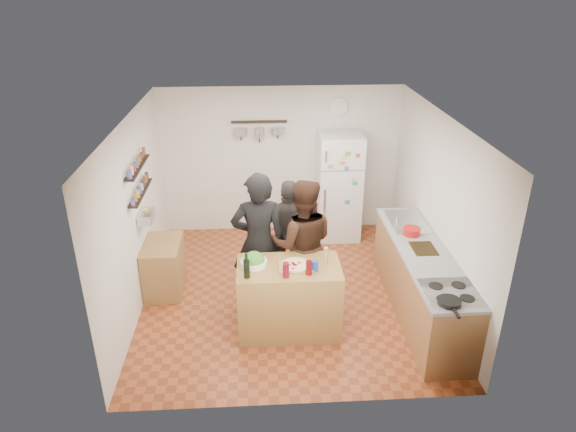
{
  "coord_description": "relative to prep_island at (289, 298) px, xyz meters",
  "views": [
    {
      "loc": [
        -0.38,
        -6.13,
        4.05
      ],
      "look_at": [
        0.0,
        0.1,
        1.15
      ],
      "focal_mm": 32.0,
      "sensor_mm": 36.0,
      "label": 1
    }
  ],
  "objects": [
    {
      "name": "stove_top",
      "position": [
        1.74,
        -0.69,
        0.46
      ],
      "size": [
        0.6,
        0.62,
        0.02
      ],
      "primitive_type": "cube",
      "color": "white",
      "rests_on": "counter_run"
    },
    {
      "name": "pizza_board",
      "position": [
        0.08,
        -0.02,
        0.47
      ],
      "size": [
        0.42,
        0.34,
        0.02
      ],
      "primitive_type": "cube",
      "color": "olive",
      "rests_on": "prep_island"
    },
    {
      "name": "produce_basket",
      "position": [
        -1.86,
        1.01,
        0.69
      ],
      "size": [
        0.18,
        0.35,
        0.14
      ],
      "primitive_type": "cube",
      "color": "silver",
      "rests_on": "left_wall"
    },
    {
      "name": "pepper_mill",
      "position": [
        0.45,
        0.05,
        0.54
      ],
      "size": [
        0.06,
        0.06,
        0.18
      ],
      "primitive_type": "cylinder",
      "color": "#AC8448",
      "rests_on": "prep_island"
    },
    {
      "name": "person_back",
      "position": [
        0.08,
        1.08,
        0.34
      ],
      "size": [
        0.96,
        0.46,
        1.59
      ],
      "primitive_type": "imported",
      "rotation": [
        0.0,
        0.0,
        3.06
      ],
      "color": "#292624",
      "rests_on": "floor"
    },
    {
      "name": "wine_glass_near",
      "position": [
        -0.05,
        -0.24,
        0.55
      ],
      "size": [
        0.08,
        0.08,
        0.19
      ],
      "primitive_type": "cylinder",
      "color": "#5B071B",
      "rests_on": "prep_island"
    },
    {
      "name": "pot_rack",
      "position": [
        -0.31,
        2.81,
        1.49
      ],
      "size": [
        0.9,
        0.04,
        0.04
      ],
      "primitive_type": "cube",
      "color": "black",
      "rests_on": "back_wall"
    },
    {
      "name": "spice_shelf_lower",
      "position": [
        -1.89,
        1.01,
        1.04
      ],
      "size": [
        0.12,
        1.0,
        0.02
      ],
      "primitive_type": "cube",
      "color": "black",
      "rests_on": "left_wall"
    },
    {
      "name": "prep_island",
      "position": [
        0.0,
        0.0,
        0.0
      ],
      "size": [
        1.25,
        0.72,
        0.91
      ],
      "primitive_type": "cube",
      "color": "olive",
      "rests_on": "floor"
    },
    {
      "name": "salad_bowl",
      "position": [
        -0.42,
        0.05,
        0.49
      ],
      "size": [
        0.32,
        0.32,
        0.06
      ],
      "primitive_type": "cylinder",
      "color": "white",
      "rests_on": "prep_island"
    },
    {
      "name": "person_left",
      "position": [
        -0.36,
        0.53,
        0.5
      ],
      "size": [
        0.72,
        0.48,
        1.92
      ],
      "primitive_type": "imported",
      "rotation": [
        0.0,
        0.0,
        3.18
      ],
      "color": "black",
      "rests_on": "floor"
    },
    {
      "name": "sink",
      "position": [
        1.74,
        1.11,
        0.46
      ],
      "size": [
        0.5,
        0.8,
        0.03
      ],
      "primitive_type": "cube",
      "color": "silver",
      "rests_on": "counter_run"
    },
    {
      "name": "skillet",
      "position": [
        1.64,
        -0.9,
        0.49
      ],
      "size": [
        0.25,
        0.25,
        0.05
      ],
      "primitive_type": "cylinder",
      "color": "black",
      "rests_on": "stove_top"
    },
    {
      "name": "spice_shelf_upper",
      "position": [
        -1.89,
        1.01,
        1.4
      ],
      "size": [
        0.12,
        1.0,
        0.02
      ],
      "primitive_type": "cube",
      "color": "black",
      "rests_on": "left_wall"
    },
    {
      "name": "person_center",
      "position": [
        0.21,
        0.57,
        0.44
      ],
      "size": [
        0.91,
        0.73,
        1.79
      ],
      "primitive_type": "imported",
      "rotation": [
        0.0,
        0.0,
        3.08
      ],
      "color": "black",
      "rests_on": "floor"
    },
    {
      "name": "side_table",
      "position": [
        -1.7,
        1.02,
        -0.09
      ],
      "size": [
        0.5,
        0.8,
        0.73
      ],
      "primitive_type": "cube",
      "color": "olive",
      "rests_on": "floor"
    },
    {
      "name": "salt_canister",
      "position": [
        0.3,
        -0.12,
        0.52
      ],
      "size": [
        0.08,
        0.08,
        0.13
      ],
      "primitive_type": "cylinder",
      "color": "navy",
      "rests_on": "prep_island"
    },
    {
      "name": "cutting_board",
      "position": [
        1.74,
        0.32,
        0.46
      ],
      "size": [
        0.3,
        0.4,
        0.02
      ],
      "primitive_type": "cube",
      "color": "olive",
      "rests_on": "counter_run"
    },
    {
      "name": "counter_run",
      "position": [
        1.74,
        0.26,
        -0.01
      ],
      "size": [
        0.63,
        2.63,
        0.9
      ],
      "primitive_type": "cube",
      "color": "#9E7042",
      "rests_on": "floor"
    },
    {
      "name": "pizza",
      "position": [
        0.08,
        -0.02,
        0.48
      ],
      "size": [
        0.34,
        0.34,
        0.02
      ],
      "primitive_type": "cylinder",
      "color": "#CEB888",
      "rests_on": "pizza_board"
    },
    {
      "name": "wine_bottle",
      "position": [
        -0.5,
        -0.22,
        0.56
      ],
      "size": [
        0.07,
        0.07,
        0.22
      ],
      "primitive_type": "cylinder",
      "color": "black",
      "rests_on": "prep_island"
    },
    {
      "name": "fridge",
      "position": [
        0.99,
        2.56,
        0.45
      ],
      "size": [
        0.7,
        0.68,
        1.8
      ],
      "primitive_type": "cube",
      "color": "white",
      "rests_on": "floor"
    },
    {
      "name": "red_bowl",
      "position": [
        1.69,
        0.72,
        0.51
      ],
      "size": [
        0.23,
        0.23,
        0.1
      ],
      "primitive_type": "cylinder",
      "color": "#AB1513",
      "rests_on": "counter_run"
    },
    {
      "name": "wall_clock",
      "position": [
        0.99,
        2.89,
        1.69
      ],
      "size": [
        0.3,
        0.03,
        0.3
      ],
      "primitive_type": "cylinder",
      "rotation": [
        1.57,
        0.0,
        0.0
      ],
      "color": "silver",
      "rests_on": "back_wall"
    },
    {
      "name": "wine_glass_far",
      "position": [
        0.22,
        -0.2,
        0.54
      ],
      "size": [
        0.07,
        0.07,
        0.18
      ],
      "primitive_type": "cylinder",
      "color": "#54070C",
      "rests_on": "prep_island"
    },
    {
      "name": "room_shell",
      "position": [
        0.04,
        1.2,
        0.79
      ],
      "size": [
        4.2,
        4.2,
        4.2
      ],
      "color": "brown",
      "rests_on": "ground"
    }
  ]
}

